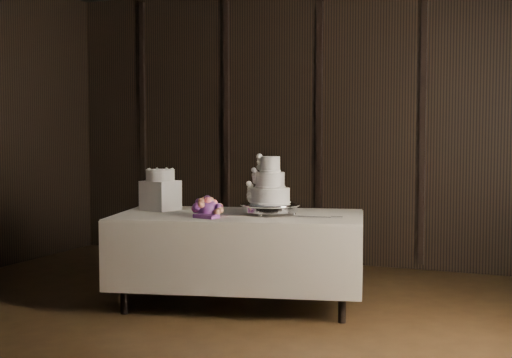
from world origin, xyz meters
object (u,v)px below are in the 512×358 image
object	(u,v)px
box_pedestal	(160,195)
small_cake	(160,175)
bouquet	(207,208)
display_table	(239,256)
wedding_cake	(266,185)
cake_stand	(270,209)

from	to	relation	value
box_pedestal	small_cake	xyz separation A→B (m)	(0.00, 0.00, 0.17)
bouquet	box_pedestal	distance (m)	0.61
display_table	box_pedestal	xyz separation A→B (m)	(-0.74, 0.01, 0.47)
display_table	wedding_cake	world-z (taller)	wedding_cake
cake_stand	wedding_cake	xyz separation A→B (m)	(-0.03, -0.02, 0.20)
display_table	box_pedestal	bearing A→B (deg)	165.24
wedding_cake	bouquet	size ratio (longest dim) A/B	0.95
cake_stand	wedding_cake	distance (m)	0.20
wedding_cake	box_pedestal	distance (m)	0.97
display_table	small_cake	size ratio (longest dim) A/B	9.00
bouquet	box_pedestal	size ratio (longest dim) A/B	1.54
box_pedestal	cake_stand	bearing A→B (deg)	2.69
display_table	small_cake	xyz separation A→B (m)	(-0.74, 0.01, 0.64)
bouquet	box_pedestal	world-z (taller)	box_pedestal
box_pedestal	small_cake	bearing A→B (deg)	0.00
small_cake	box_pedestal	bearing A→B (deg)	0.00
display_table	box_pedestal	distance (m)	0.87
display_table	bouquet	xyz separation A→B (m)	(-0.18, -0.22, 0.41)
wedding_cake	small_cake	bearing A→B (deg)	166.47
display_table	small_cake	bearing A→B (deg)	165.24
wedding_cake	small_cake	size ratio (longest dim) A/B	1.57
bouquet	small_cake	xyz separation A→B (m)	(-0.56, 0.23, 0.23)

